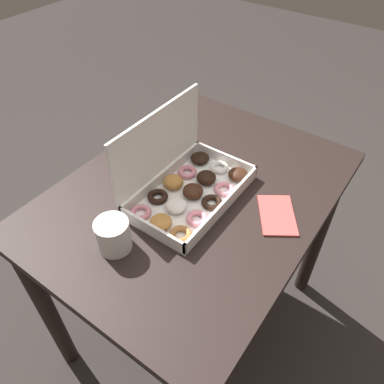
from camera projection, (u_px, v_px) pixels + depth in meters
ground_plane at (194, 318)px, 1.66m from camera, size 8.00×8.00×0.00m
dining_table at (195, 220)px, 1.22m from camera, size 0.96×0.73×0.78m
donut_box at (185, 181)px, 1.08m from camera, size 0.37×0.23×0.25m
coffee_mug at (113, 235)px, 0.94m from camera, size 0.09×0.09×0.09m
paper_napkin at (277, 215)px, 1.04m from camera, size 0.18×0.16×0.01m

